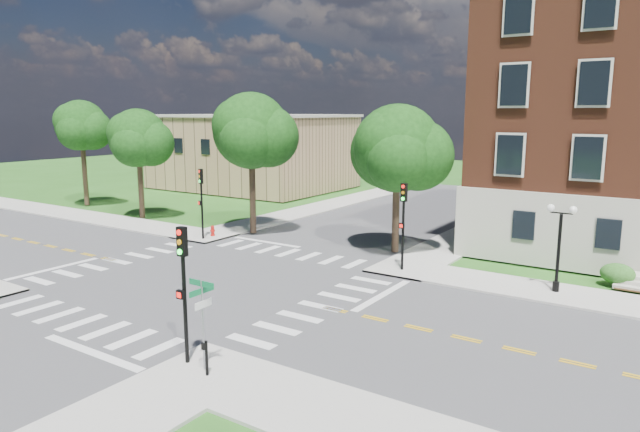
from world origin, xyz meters
The scene contains 19 objects.
ground centered at (0.00, 0.00, 0.00)m, with size 160.00×160.00×0.00m, color #255718.
road_ew centered at (0.00, 0.00, 0.01)m, with size 90.00×12.00×0.01m, color #3D3D3F.
road_ns centered at (0.00, 0.00, 0.01)m, with size 12.00×90.00×0.01m, color #3D3D3F.
sidewalk_ne centered at (15.38, 15.38, 0.06)m, with size 34.00×34.00×0.12m.
sidewalk_nw centered at (-15.38, 15.38, 0.06)m, with size 34.00×34.00×0.12m.
crosswalk_east centered at (7.20, 0.00, 0.00)m, with size 2.20×10.20×0.02m, color silver, non-canonical shape.
stop_bar_east centered at (8.80, 3.00, 0.00)m, with size 0.40×5.50×0.00m, color silver.
secondary_building centered at (-22.00, 30.00, 4.28)m, with size 20.40×15.40×8.30m.
tree_a centered at (-26.39, 11.21, 7.44)m, with size 4.57×4.57×9.65m.
tree_b centered at (-16.86, 9.81, 6.60)m, with size 4.66×4.66×8.85m.
tree_c centered at (-5.41, 10.29, 7.36)m, with size 5.35×5.35×9.94m.
tree_d centered at (5.62, 10.82, 6.50)m, with size 5.33×5.33×9.07m.
traffic_signal_se centered at (6.71, -7.63, 3.19)m, with size 0.32×0.35×4.80m.
traffic_signal_ne centered at (7.78, 7.28, 3.19)m, with size 0.35×0.40×4.80m.
traffic_signal_nw centered at (-7.03, 6.87, 3.19)m, with size 0.38×0.46×4.80m.
twin_lamp_west centered at (15.67, 7.89, 2.52)m, with size 1.36×0.36×4.23m.
street_sign_pole centered at (7.59, -7.66, 2.31)m, with size 1.10×1.10×3.10m.
push_button_post centered at (7.99, -7.97, 0.80)m, with size 0.14×0.21×1.20m.
fire_hydrant centered at (-7.07, 7.87, 0.46)m, with size 0.35×0.35×0.75m.
Camera 1 is at (20.80, -20.52, 8.68)m, focal length 32.00 mm.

